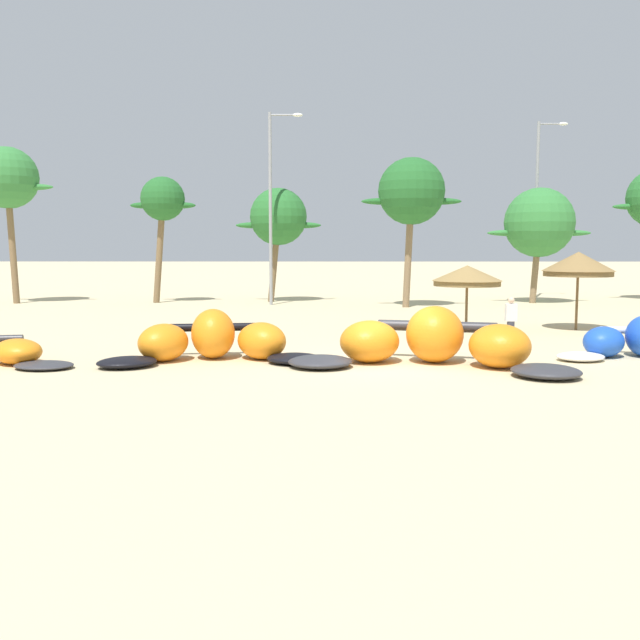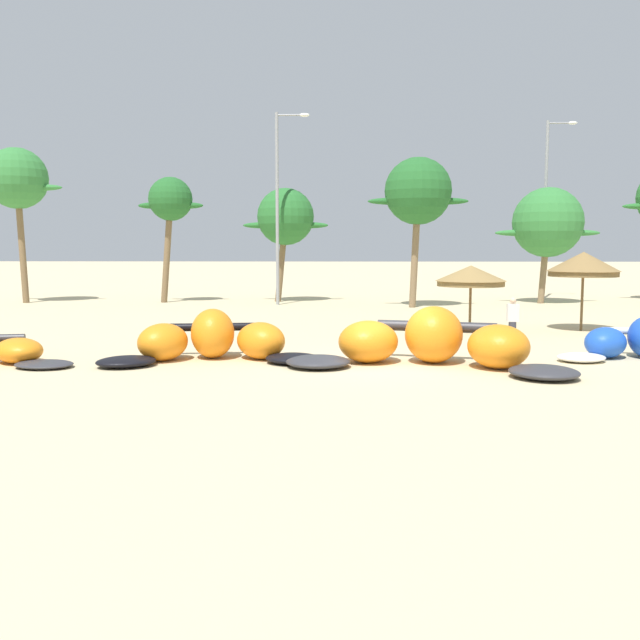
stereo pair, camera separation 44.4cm
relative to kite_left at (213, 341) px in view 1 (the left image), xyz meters
name	(u,v)px [view 1 (the left image)]	position (x,y,z in m)	size (l,w,h in m)	color
ground_plane	(381,363)	(4.77, -0.53, -0.55)	(260.00, 260.00, 0.00)	beige
kite_left	(213,341)	(0.00, 0.00, 0.00)	(6.42, 3.39, 1.44)	black
kite_left_of_center	(433,343)	(6.16, -0.74, 0.06)	(7.72, 4.59, 1.59)	#333338
beach_umbrella_near_van	(467,276)	(8.63, 7.07, 1.57)	(2.68, 2.68, 2.52)	brown
beach_umbrella_middle	(578,264)	(12.95, 7.34, 2.02)	(2.73, 2.73, 3.03)	brown
person_near_kites	(511,322)	(9.16, 2.60, 0.27)	(0.36, 0.24, 1.62)	#383842
palm_leftmost	(7,179)	(-14.66, 19.83, 6.43)	(5.17, 3.44, 8.79)	brown
palm_left	(163,201)	(-6.09, 20.41, 5.24)	(3.75, 2.50, 7.19)	brown
palm_left_of_gap	(278,218)	(0.45, 21.20, 4.35)	(4.97, 3.31, 6.62)	brown
palm_center_left	(411,192)	(7.72, 17.50, 5.51)	(5.28, 3.52, 7.89)	#7F6647
palm_center_right	(539,223)	(15.36, 20.41, 4.00)	(5.91, 3.94, 6.56)	#7F6647
lamppost_west	(273,199)	(0.31, 18.99, 5.24)	(1.88, 0.24, 10.47)	gray
lamppost_west_center	(538,202)	(16.19, 23.45, 5.38)	(1.84, 0.24, 10.73)	gray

